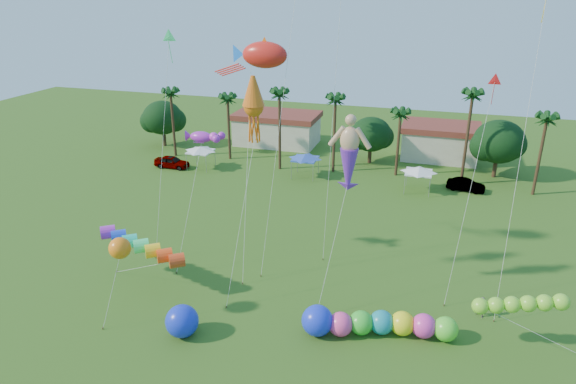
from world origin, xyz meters
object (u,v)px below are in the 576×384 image
(car_b, at_px, (466,185))
(blue_ball, at_px, (182,321))
(caterpillar_inflatable, at_px, (373,324))
(car_a, at_px, (172,162))
(spectator_b, at_px, (482,307))

(car_b, height_order, blue_ball, blue_ball)
(caterpillar_inflatable, height_order, blue_ball, blue_ball)
(caterpillar_inflatable, bearing_deg, car_a, 124.37)
(car_b, xyz_separation_m, caterpillar_inflatable, (-6.59, -30.32, 0.20))
(caterpillar_inflatable, bearing_deg, blue_ball, -176.58)
(blue_ball, bearing_deg, car_b, 60.72)
(car_b, relative_size, caterpillar_inflatable, 0.41)
(car_b, xyz_separation_m, blue_ball, (-19.19, -34.22, 0.43))
(car_a, xyz_separation_m, spectator_b, (38.08, -23.17, 0.00))
(caterpillar_inflatable, relative_size, blue_ball, 4.66)
(car_a, distance_m, blue_ball, 36.36)
(spectator_b, distance_m, blue_ball, 21.57)
(car_a, distance_m, car_b, 37.47)
(car_b, relative_size, spectator_b, 2.70)
(spectator_b, relative_size, caterpillar_inflatable, 0.15)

